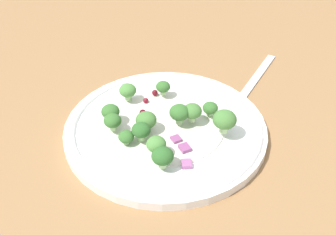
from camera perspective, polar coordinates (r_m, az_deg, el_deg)
name	(u,v)px	position (r cm, az deg, el deg)	size (l,w,h in cm)	color
ground_plane	(162,144)	(56.24, -0.79, -3.51)	(180.00, 180.00, 2.00)	olive
plate	(168,129)	(55.68, 0.00, -1.49)	(26.17, 26.17, 1.70)	white
dressing_pool	(168,126)	(55.40, 0.00, -1.14)	(15.18, 15.18, 0.20)	white
broccoli_floret_0	(210,108)	(56.50, 5.63, 1.22)	(2.04, 2.04, 2.07)	#9EC684
broccoli_floret_1	(179,113)	(54.24, 1.53, 0.61)	(2.59, 2.59, 2.62)	#8EB77A
broccoli_floret_2	(146,120)	(53.49, -2.91, -0.40)	(2.65, 2.65, 2.68)	#9EC684
broccoli_floret_3	(163,87)	(59.51, -0.66, 4.06)	(2.00, 2.00, 2.03)	#ADD18E
broccoli_floret_4	(225,120)	(52.91, 7.51, -0.33)	(2.98, 2.98, 3.02)	#ADD18E
broccoli_floret_5	(156,145)	(49.99, -1.57, -3.61)	(2.36, 2.36, 2.39)	#ADD18E
broccoli_floret_6	(110,112)	(55.02, -7.64, 0.74)	(2.35, 2.35, 2.38)	#9EC684
broccoli_floret_7	(192,111)	(54.69, 3.25, 0.81)	(2.44, 2.44, 2.47)	#ADD18E
broccoli_floret_8	(163,156)	(48.61, -0.72, -5.19)	(2.57, 2.57, 2.60)	#ADD18E
broccoli_floret_9	(141,130)	(51.88, -3.59, -1.72)	(2.32, 2.32, 2.35)	#9EC684
broccoli_floret_10	(126,137)	(52.16, -5.56, -2.60)	(1.93, 1.93, 1.95)	#8EB77A
broccoli_floret_11	(128,91)	(58.93, -5.36, 3.54)	(2.35, 2.35, 2.38)	#9EC684
broccoli_floret_12	(113,121)	(53.71, -7.36, -0.46)	(2.22, 2.22, 2.24)	#ADD18E
cranberry_0	(172,109)	(57.11, 0.59, 1.11)	(0.91, 0.91, 0.91)	#4C0A14
cranberry_1	(155,93)	(60.45, -1.75, 3.30)	(0.84, 0.84, 0.84)	maroon
cranberry_2	(143,113)	(56.22, -3.37, 0.64)	(0.87, 0.87, 0.87)	#4C0A14
cranberry_3	(146,101)	(59.24, -2.97, 2.25)	(0.75, 0.75, 0.75)	maroon
cranberry_4	(115,120)	(56.19, -7.04, -0.34)	(0.81, 0.81, 0.81)	maroon
onion_bit_0	(187,164)	(49.99, 2.47, -6.15)	(1.20, 1.32, 0.44)	#A35B93
onion_bit_1	(185,148)	(51.75, 2.24, -4.07)	(1.20, 1.39, 0.52)	#934C84
onion_bit_2	(176,139)	(53.02, 1.09, -2.92)	(1.20, 1.13, 0.49)	#934C84
fork	(250,86)	(65.84, 10.76, 4.10)	(3.48, 18.69, 0.50)	silver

